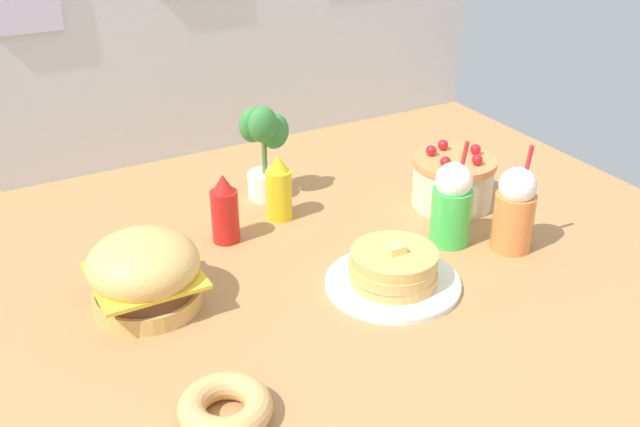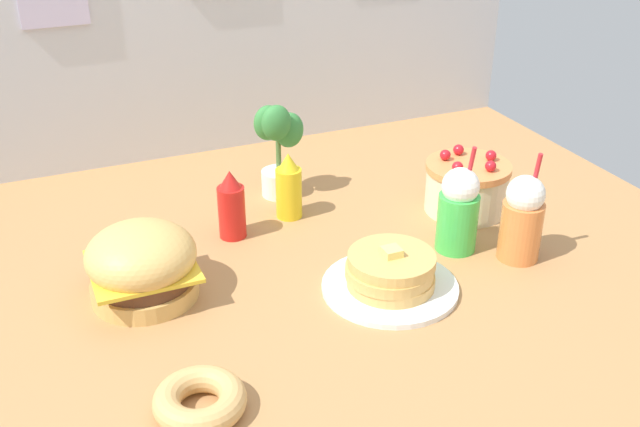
{
  "view_description": "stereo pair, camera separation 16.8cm",
  "coord_description": "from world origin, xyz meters",
  "px_view_note": "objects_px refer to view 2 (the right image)",
  "views": [
    {
      "loc": [
        -0.86,
        -1.39,
        1.09
      ],
      "look_at": [
        -0.03,
        0.14,
        0.17
      ],
      "focal_mm": 42.0,
      "sensor_mm": 36.0,
      "label": 1
    },
    {
      "loc": [
        -0.71,
        -1.47,
        1.09
      ],
      "look_at": [
        -0.03,
        0.14,
        0.17
      ],
      "focal_mm": 42.0,
      "sensor_mm": 36.0,
      "label": 2
    }
  ],
  "objects_px": {
    "burger": "(142,264)",
    "orange_float_cup": "(522,218)",
    "mustard_bottle": "(289,188)",
    "ketchup_bottle": "(231,206)",
    "pancake_stack": "(390,275)",
    "potted_plant": "(278,146)",
    "cream_soda_cup": "(458,210)",
    "donut_pink_glaze": "(200,400)",
    "layer_cake": "(467,186)"
  },
  "relations": [
    {
      "from": "donut_pink_glaze",
      "to": "potted_plant",
      "type": "xyz_separation_m",
      "value": [
        0.51,
        0.89,
        0.14
      ]
    },
    {
      "from": "orange_float_cup",
      "to": "donut_pink_glaze",
      "type": "height_order",
      "value": "orange_float_cup"
    },
    {
      "from": "mustard_bottle",
      "to": "layer_cake",
      "type": "bearing_deg",
      "value": -18.82
    },
    {
      "from": "layer_cake",
      "to": "cream_soda_cup",
      "type": "relative_size",
      "value": 0.83
    },
    {
      "from": "layer_cake",
      "to": "ketchup_bottle",
      "type": "relative_size",
      "value": 1.25
    },
    {
      "from": "burger",
      "to": "ketchup_bottle",
      "type": "height_order",
      "value": "ketchup_bottle"
    },
    {
      "from": "cream_soda_cup",
      "to": "potted_plant",
      "type": "height_order",
      "value": "potted_plant"
    },
    {
      "from": "burger",
      "to": "orange_float_cup",
      "type": "distance_m",
      "value": 1.03
    },
    {
      "from": "pancake_stack",
      "to": "potted_plant",
      "type": "bearing_deg",
      "value": 96.04
    },
    {
      "from": "pancake_stack",
      "to": "ketchup_bottle",
      "type": "bearing_deg",
      "value": 123.65
    },
    {
      "from": "pancake_stack",
      "to": "potted_plant",
      "type": "xyz_separation_m",
      "value": [
        -0.07,
        0.64,
        0.13
      ]
    },
    {
      "from": "mustard_bottle",
      "to": "donut_pink_glaze",
      "type": "xyz_separation_m",
      "value": [
        -0.48,
        -0.74,
        -0.07
      ]
    },
    {
      "from": "burger",
      "to": "donut_pink_glaze",
      "type": "height_order",
      "value": "burger"
    },
    {
      "from": "layer_cake",
      "to": "orange_float_cup",
      "type": "xyz_separation_m",
      "value": [
        -0.02,
        -0.31,
        0.04
      ]
    },
    {
      "from": "pancake_stack",
      "to": "orange_float_cup",
      "type": "bearing_deg",
      "value": 0.83
    },
    {
      "from": "mustard_bottle",
      "to": "potted_plant",
      "type": "xyz_separation_m",
      "value": [
        0.03,
        0.15,
        0.07
      ]
    },
    {
      "from": "burger",
      "to": "ketchup_bottle",
      "type": "distance_m",
      "value": 0.37
    },
    {
      "from": "burger",
      "to": "mustard_bottle",
      "type": "bearing_deg",
      "value": 28.06
    },
    {
      "from": "ketchup_bottle",
      "to": "orange_float_cup",
      "type": "bearing_deg",
      "value": -31.71
    },
    {
      "from": "burger",
      "to": "pancake_stack",
      "type": "relative_size",
      "value": 0.78
    },
    {
      "from": "pancake_stack",
      "to": "donut_pink_glaze",
      "type": "distance_m",
      "value": 0.63
    },
    {
      "from": "pancake_stack",
      "to": "mustard_bottle",
      "type": "relative_size",
      "value": 1.7
    },
    {
      "from": "pancake_stack",
      "to": "ketchup_bottle",
      "type": "relative_size",
      "value": 1.7
    },
    {
      "from": "pancake_stack",
      "to": "orange_float_cup",
      "type": "xyz_separation_m",
      "value": [
        0.41,
        0.01,
        0.08
      ]
    },
    {
      "from": "layer_cake",
      "to": "donut_pink_glaze",
      "type": "relative_size",
      "value": 1.34
    },
    {
      "from": "orange_float_cup",
      "to": "mustard_bottle",
      "type": "bearing_deg",
      "value": 136.0
    },
    {
      "from": "donut_pink_glaze",
      "to": "burger",
      "type": "bearing_deg",
      "value": 92.16
    },
    {
      "from": "cream_soda_cup",
      "to": "mustard_bottle",
      "type": "bearing_deg",
      "value": 134.58
    },
    {
      "from": "pancake_stack",
      "to": "ketchup_bottle",
      "type": "distance_m",
      "value": 0.53
    },
    {
      "from": "burger",
      "to": "layer_cake",
      "type": "xyz_separation_m",
      "value": [
        1.02,
        0.09,
        -0.01
      ]
    },
    {
      "from": "burger",
      "to": "cream_soda_cup",
      "type": "height_order",
      "value": "cream_soda_cup"
    },
    {
      "from": "cream_soda_cup",
      "to": "ketchup_bottle",
      "type": "bearing_deg",
      "value": 150.44
    },
    {
      "from": "cream_soda_cup",
      "to": "orange_float_cup",
      "type": "xyz_separation_m",
      "value": [
        0.13,
        -0.11,
        0.0
      ]
    },
    {
      "from": "burger",
      "to": "pancake_stack",
      "type": "xyz_separation_m",
      "value": [
        0.59,
        -0.22,
        -0.05
      ]
    },
    {
      "from": "donut_pink_glaze",
      "to": "potted_plant",
      "type": "height_order",
      "value": "potted_plant"
    },
    {
      "from": "cream_soda_cup",
      "to": "orange_float_cup",
      "type": "bearing_deg",
      "value": -39.75
    },
    {
      "from": "layer_cake",
      "to": "mustard_bottle",
      "type": "distance_m",
      "value": 0.55
    },
    {
      "from": "mustard_bottle",
      "to": "potted_plant",
      "type": "height_order",
      "value": "potted_plant"
    },
    {
      "from": "orange_float_cup",
      "to": "layer_cake",
      "type": "bearing_deg",
      "value": 85.66
    },
    {
      "from": "ketchup_bottle",
      "to": "potted_plant",
      "type": "height_order",
      "value": "potted_plant"
    },
    {
      "from": "ketchup_bottle",
      "to": "potted_plant",
      "type": "bearing_deg",
      "value": 42.63
    },
    {
      "from": "burger",
      "to": "donut_pink_glaze",
      "type": "distance_m",
      "value": 0.48
    },
    {
      "from": "pancake_stack",
      "to": "cream_soda_cup",
      "type": "distance_m",
      "value": 0.31
    },
    {
      "from": "burger",
      "to": "layer_cake",
      "type": "relative_size",
      "value": 1.06
    },
    {
      "from": "donut_pink_glaze",
      "to": "pancake_stack",
      "type": "bearing_deg",
      "value": 23.53
    },
    {
      "from": "burger",
      "to": "cream_soda_cup",
      "type": "xyz_separation_m",
      "value": [
        0.87,
        -0.11,
        0.03
      ]
    },
    {
      "from": "ketchup_bottle",
      "to": "orange_float_cup",
      "type": "distance_m",
      "value": 0.82
    },
    {
      "from": "layer_cake",
      "to": "donut_pink_glaze",
      "type": "height_order",
      "value": "layer_cake"
    },
    {
      "from": "mustard_bottle",
      "to": "ketchup_bottle",
      "type": "bearing_deg",
      "value": -165.35
    },
    {
      "from": "layer_cake",
      "to": "potted_plant",
      "type": "xyz_separation_m",
      "value": [
        -0.5,
        0.33,
        0.09
      ]
    }
  ]
}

